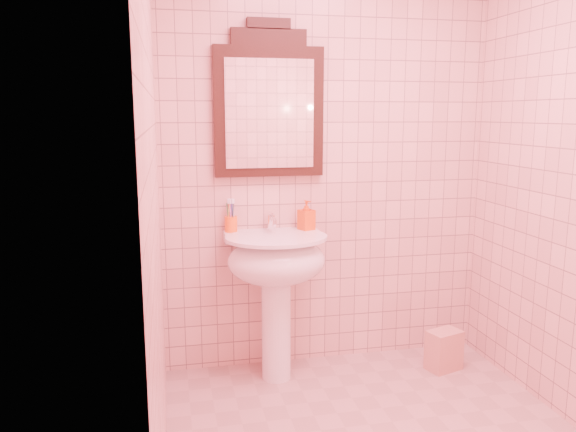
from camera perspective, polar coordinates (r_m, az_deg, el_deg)
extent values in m
cube|color=beige|center=(3.42, 3.97, 5.39)|extent=(2.00, 0.02, 2.50)
cylinder|color=white|center=(3.33, -1.21, -10.65)|extent=(0.17, 0.17, 0.70)
ellipsoid|color=white|center=(3.20, -1.17, -4.58)|extent=(0.56, 0.46, 0.28)
cube|color=white|center=(3.33, -1.71, -1.95)|extent=(0.56, 0.15, 0.05)
cylinder|color=white|center=(3.17, -1.18, -2.22)|extent=(0.58, 0.58, 0.02)
cylinder|color=white|center=(3.31, -1.72, -0.69)|extent=(0.04, 0.04, 0.09)
cylinder|color=white|center=(3.26, -1.55, -0.26)|extent=(0.02, 0.10, 0.02)
cylinder|color=white|center=(3.21, -1.38, -0.77)|extent=(0.02, 0.02, 0.04)
cube|color=white|center=(3.31, -1.76, 0.28)|extent=(0.02, 0.07, 0.01)
cube|color=black|center=(3.30, -1.94, 10.50)|extent=(0.64, 0.05, 0.74)
cube|color=black|center=(3.33, -1.99, 17.71)|extent=(0.43, 0.05, 0.09)
cube|color=black|center=(3.34, -2.00, 18.94)|extent=(0.25, 0.05, 0.06)
cube|color=white|center=(3.27, -1.85, 10.32)|extent=(0.52, 0.01, 0.62)
cylinder|color=#FF5F15|center=(3.30, -5.81, -0.82)|extent=(0.07, 0.07, 0.09)
cylinder|color=silver|center=(3.29, -5.53, -0.15)|extent=(0.01, 0.01, 0.17)
cylinder|color=#338CD8|center=(3.30, -5.67, -0.11)|extent=(0.01, 0.01, 0.17)
cylinder|color=#E5334C|center=(3.31, -5.91, -0.11)|extent=(0.01, 0.01, 0.17)
cylinder|color=#3FBF59|center=(3.30, -6.09, -0.15)|extent=(0.01, 0.01, 0.17)
cylinder|color=#D8CC4C|center=(3.28, -6.06, -0.19)|extent=(0.01, 0.01, 0.17)
cylinder|color=purple|center=(3.27, -5.85, -0.21)|extent=(0.01, 0.01, 0.17)
cylinder|color=#4C4C59|center=(3.28, -5.61, -0.19)|extent=(0.01, 0.01, 0.17)
imported|color=#E44E13|center=(3.33, 1.88, 0.09)|extent=(0.11, 0.11, 0.18)
cube|color=tan|center=(3.65, 15.56, -12.99)|extent=(0.23, 0.19, 0.25)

